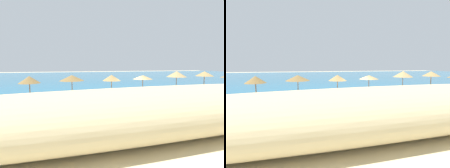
{
  "view_description": "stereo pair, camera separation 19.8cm",
  "coord_description": "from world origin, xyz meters",
  "views": [
    {
      "loc": [
        -6.94,
        -16.85,
        3.55
      ],
      "look_at": [
        -1.88,
        1.29,
        1.47
      ],
      "focal_mm": 27.41,
      "sensor_mm": 36.0,
      "label": 1
    },
    {
      "loc": [
        -6.75,
        -16.91,
        3.55
      ],
      "look_at": [
        -1.88,
        1.29,
        1.47
      ],
      "focal_mm": 27.41,
      "sensor_mm": 36.0,
      "label": 2
    }
  ],
  "objects": [
    {
      "name": "ground_plane",
      "position": [
        0.0,
        0.0,
        0.0
      ],
      "size": [
        160.0,
        160.0,
        0.0
      ],
      "primitive_type": "plane",
      "color": "beige"
    },
    {
      "name": "lounge_chair_2",
      "position": [
        1.74,
        0.24,
        0.42
      ],
      "size": [
        1.74,
        1.12,
        1.02
      ],
      "rotation": [
        0.0,
        0.0,
        1.22
      ],
      "color": "orange",
      "rests_on": "ground_plane"
    },
    {
      "name": "beach_umbrella_7",
      "position": [
        9.91,
        0.57,
        2.48
      ],
      "size": [
        2.13,
        2.13,
        2.79
      ],
      "color": "brown",
      "rests_on": "ground_plane"
    },
    {
      "name": "beach_umbrella_2",
      "position": [
        -10.11,
        0.48,
        2.2
      ],
      "size": [
        1.96,
        1.96,
        2.55
      ],
      "color": "brown",
      "rests_on": "ground_plane"
    },
    {
      "name": "lounge_chair_0",
      "position": [
        10.77,
        -1.03,
        0.39
      ],
      "size": [
        1.51,
        0.77,
        1.01
      ],
      "rotation": [
        0.0,
        0.0,
        1.5
      ],
      "color": "blue",
      "rests_on": "ground_plane"
    },
    {
      "name": "beach_umbrella_3",
      "position": [
        -6.23,
        0.96,
        2.25
      ],
      "size": [
        2.49,
        2.49,
        2.55
      ],
      "color": "brown",
      "rests_on": "ground_plane"
    },
    {
      "name": "beach_umbrella_4",
      "position": [
        -1.99,
        1.12,
        2.17
      ],
      "size": [
        2.02,
        2.02,
        2.5
      ],
      "color": "brown",
      "rests_on": "ground_plane"
    },
    {
      "name": "beach_umbrella_6",
      "position": [
        5.88,
        0.59,
        2.5
      ],
      "size": [
        2.3,
        2.3,
        2.85
      ],
      "color": "brown",
      "rests_on": "ground_plane"
    },
    {
      "name": "beach_umbrella_5",
      "position": [
        1.64,
        0.86,
        2.19
      ],
      "size": [
        2.22,
        2.22,
        2.42
      ],
      "color": "brown",
      "rests_on": "ground_plane"
    },
    {
      "name": "sea_water",
      "position": [
        0.0,
        40.0,
        0.0
      ],
      "size": [
        160.0,
        67.34,
        0.01
      ],
      "primitive_type": "cube",
      "color": "#1E6B93",
      "rests_on": "ground_plane"
    },
    {
      "name": "dune_ridge",
      "position": [
        -1.52,
        -9.56,
        1.26
      ],
      "size": [
        42.02,
        4.93,
        2.52
      ],
      "primitive_type": "ellipsoid",
      "rotation": [
        0.0,
        0.0,
        0.02
      ],
      "color": "#C9B586",
      "rests_on": "ground_plane"
    },
    {
      "name": "beach_ball",
      "position": [
        -9.14,
        -0.74,
        0.17
      ],
      "size": [
        0.34,
        0.34,
        0.34
      ],
      "primitive_type": "sphere",
      "color": "blue",
      "rests_on": "ground_plane"
    }
  ]
}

